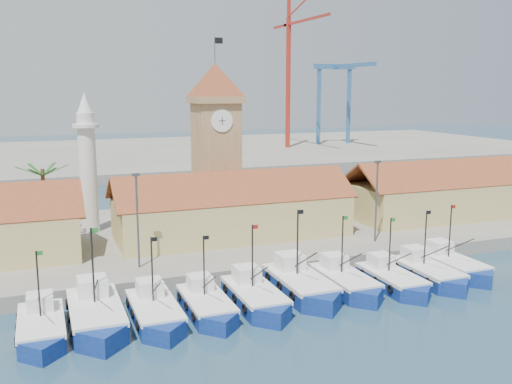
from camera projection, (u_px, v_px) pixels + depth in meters
name	position (u px, v px, depth m)	size (l,w,h in m)	color
ground	(309.00, 310.00, 47.53)	(400.00, 400.00, 0.00)	#1D3D4F
quay	(222.00, 234.00, 69.45)	(140.00, 32.00, 1.50)	gray
terminal	(122.00, 156.00, 148.43)	(240.00, 80.00, 2.00)	gray
boat_0	(41.00, 330.00, 42.00)	(3.31, 9.06, 6.86)	navy
boat_1	(97.00, 317.00, 43.95)	(3.92, 10.74, 8.13)	navy
boat_2	(156.00, 314.00, 44.83)	(3.45, 9.45, 7.15)	navy
boat_3	(207.00, 307.00, 46.40)	(3.30, 9.05, 6.84)	navy
boat_4	(256.00, 299.00, 48.04)	(3.55, 9.72, 7.36)	navy
boat_5	(302.00, 286.00, 50.77)	(3.89, 10.66, 8.07)	navy
boat_6	(346.00, 283.00, 51.87)	(3.49, 9.57, 7.24)	navy
boat_7	(394.00, 281.00, 52.51)	(3.33, 9.11, 6.90)	navy
boat_8	(429.00, 274.00, 54.39)	(3.46, 9.48, 7.17)	navy
boat_9	(454.00, 267.00, 56.71)	(3.49, 9.57, 7.24)	navy
hall_center	(232.00, 215.00, 65.20)	(27.04, 10.13, 7.61)	tan
hall_right	(458.00, 196.00, 76.45)	(31.20, 10.13, 7.61)	tan
clock_tower	(216.00, 141.00, 69.28)	(5.80, 5.80, 22.70)	tan
minaret	(88.00, 163.00, 66.25)	(3.00, 3.00, 16.30)	silver
palm_tree	(44.00, 198.00, 63.27)	(5.60, 5.03, 8.39)	brown
lamp_posts	(262.00, 206.00, 57.58)	(80.70, 0.25, 9.03)	#3F3F44
crane_red_right	(291.00, 63.00, 153.96)	(1.00, 33.14, 41.27)	#B2281B
gantry	(340.00, 82.00, 163.74)	(13.00, 22.00, 23.20)	#33669C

